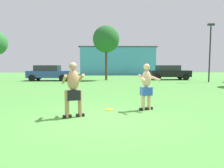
# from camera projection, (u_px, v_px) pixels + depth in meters

# --- Properties ---
(ground_plane) EXTENTS (80.00, 80.00, 0.00)m
(ground_plane) POSITION_uv_depth(u_px,v_px,m) (100.00, 118.00, 6.29)
(ground_plane) COLOR #4C8E3D
(player_with_cap) EXTENTS (0.76, 0.72, 1.68)m
(player_with_cap) POSITION_uv_depth(u_px,v_px,m) (73.00, 87.00, 6.32)
(player_with_cap) COLOR black
(player_with_cap) RESTS_ON ground_plane
(player_in_blue) EXTENTS (0.74, 0.72, 1.64)m
(player_in_blue) POSITION_uv_depth(u_px,v_px,m) (146.00, 86.00, 7.36)
(player_in_blue) COLOR black
(player_in_blue) RESTS_ON ground_plane
(frisbee) EXTENTS (0.29, 0.29, 0.03)m
(frisbee) POSITION_uv_depth(u_px,v_px,m) (109.00, 109.00, 7.49)
(frisbee) COLOR yellow
(frisbee) RESTS_ON ground_plane
(car_blue_near_post) EXTENTS (4.35, 2.12, 1.58)m
(car_blue_near_post) POSITION_uv_depth(u_px,v_px,m) (49.00, 73.00, 21.60)
(car_blue_near_post) COLOR #2D478C
(car_blue_near_post) RESTS_ON ground_plane
(car_black_mid_lot) EXTENTS (4.31, 2.05, 1.58)m
(car_black_mid_lot) POSITION_uv_depth(u_px,v_px,m) (169.00, 72.00, 23.10)
(car_black_mid_lot) COLOR black
(car_black_mid_lot) RESTS_ON ground_plane
(lamp_post) EXTENTS (0.60, 0.24, 5.41)m
(lamp_post) POSITION_uv_depth(u_px,v_px,m) (210.00, 46.00, 19.54)
(lamp_post) COLOR black
(lamp_post) RESTS_ON ground_plane
(outbuilding_behind_lot) EXTENTS (12.66, 4.59, 4.63)m
(outbuilding_behind_lot) POSITION_uv_depth(u_px,v_px,m) (117.00, 61.00, 35.70)
(outbuilding_behind_lot) COLOR #4C9ED1
(outbuilding_behind_lot) RESTS_ON ground_plane
(tree_right_field) EXTENTS (2.77, 2.77, 5.71)m
(tree_right_field) POSITION_uv_depth(u_px,v_px,m) (106.00, 39.00, 21.98)
(tree_right_field) COLOR #4C3823
(tree_right_field) RESTS_ON ground_plane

